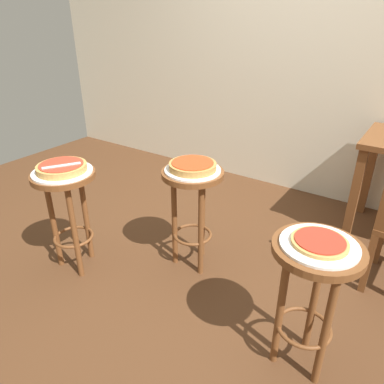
{
  "coord_description": "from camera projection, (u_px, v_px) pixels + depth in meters",
  "views": [
    {
      "loc": [
        0.97,
        -1.62,
        1.56
      ],
      "look_at": [
        -0.09,
        -0.06,
        0.62
      ],
      "focal_mm": 33.79,
      "sensor_mm": 36.0,
      "label": 1
    }
  ],
  "objects": [
    {
      "name": "back_wall",
      "position": [
        319.0,
        21.0,
        2.93
      ],
      "size": [
        6.0,
        0.1,
        3.0
      ],
      "primitive_type": "cube",
      "color": "beige",
      "rests_on": "ground_plane"
    },
    {
      "name": "stool_leftside",
      "position": [
        193.0,
        197.0,
        2.29
      ],
      "size": [
        0.39,
        0.39,
        0.69
      ],
      "color": "brown",
      "rests_on": "ground_plane"
    },
    {
      "name": "pizza_middle",
      "position": [
        320.0,
        242.0,
        1.49
      ],
      "size": [
        0.23,
        0.23,
        0.02
      ],
      "color": "tan",
      "rests_on": "serving_plate_middle"
    },
    {
      "name": "pizza_foreground",
      "position": [
        62.0,
        168.0,
        2.17
      ],
      "size": [
        0.3,
        0.3,
        0.05
      ],
      "color": "tan",
      "rests_on": "serving_plate_foreground"
    },
    {
      "name": "serving_plate_leftside",
      "position": [
        193.0,
        170.0,
        2.21
      ],
      "size": [
        0.35,
        0.35,
        0.01
      ],
      "primitive_type": "cylinder",
      "color": "white",
      "rests_on": "stool_leftside"
    },
    {
      "name": "pizza_server_knife",
      "position": [
        61.0,
        166.0,
        2.13
      ],
      "size": [
        0.14,
        0.2,
        0.01
      ],
      "primitive_type": "cube",
      "rotation": [
        0.0,
        0.0,
        1.01
      ],
      "color": "silver",
      "rests_on": "pizza_foreground"
    },
    {
      "name": "pizza_leftside",
      "position": [
        193.0,
        166.0,
        2.2
      ],
      "size": [
        0.29,
        0.29,
        0.05
      ],
      "color": "#B78442",
      "rests_on": "serving_plate_leftside"
    },
    {
      "name": "serving_plate_middle",
      "position": [
        319.0,
        245.0,
        1.5
      ],
      "size": [
        0.33,
        0.33,
        0.01
      ],
      "primitive_type": "cylinder",
      "color": "white",
      "rests_on": "stool_middle"
    },
    {
      "name": "stool_middle",
      "position": [
        313.0,
        280.0,
        1.58
      ],
      "size": [
        0.39,
        0.39,
        0.69
      ],
      "color": "brown",
      "rests_on": "ground_plane"
    },
    {
      "name": "serving_plate_foreground",
      "position": [
        62.0,
        172.0,
        2.18
      ],
      "size": [
        0.36,
        0.36,
        0.01
      ],
      "primitive_type": "cylinder",
      "color": "white",
      "rests_on": "stool_foreground"
    },
    {
      "name": "stool_foreground",
      "position": [
        67.0,
        199.0,
        2.27
      ],
      "size": [
        0.39,
        0.39,
        0.69
      ],
      "color": "brown",
      "rests_on": "ground_plane"
    },
    {
      "name": "ground_plane",
      "position": [
        208.0,
        277.0,
        2.38
      ],
      "size": [
        6.0,
        6.0,
        0.0
      ],
      "primitive_type": "plane",
      "color": "#4C2D19"
    }
  ]
}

